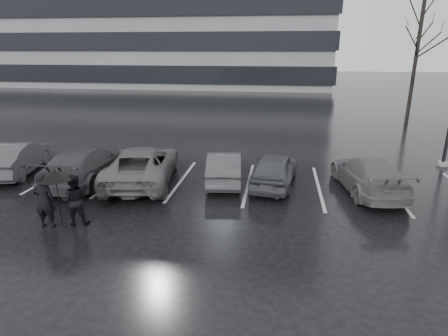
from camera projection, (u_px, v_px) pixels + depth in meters
name	position (u px, v px, depth m)	size (l,w,h in m)	color
ground	(225.00, 207.00, 12.99)	(160.00, 160.00, 0.00)	black
car_main	(274.00, 169.00, 14.91)	(1.56, 3.89, 1.33)	black
car_west_a	(224.00, 167.00, 15.32)	(1.33, 3.80, 1.25)	#29292B
car_west_b	(142.00, 165.00, 15.21)	(2.45, 5.32, 1.48)	#454447
car_west_c	(87.00, 164.00, 15.35)	(2.06, 5.06, 1.47)	black
car_west_d	(17.00, 158.00, 16.32)	(1.49, 4.27, 1.41)	#29292B
car_east	(368.00, 174.00, 14.27)	(1.86, 4.58, 1.33)	#454447
pedestrian_left	(44.00, 201.00, 11.32)	(0.63, 0.41, 1.73)	black
pedestrian_right	(74.00, 200.00, 11.51)	(0.79, 0.61, 1.62)	black
umbrella	(55.00, 174.00, 11.16)	(1.09, 1.09, 1.84)	black
stall_stripes	(215.00, 182.00, 15.46)	(19.72, 5.00, 0.00)	#B8B8BB
tree_north	(415.00, 63.00, 26.16)	(0.26, 0.26, 8.50)	black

